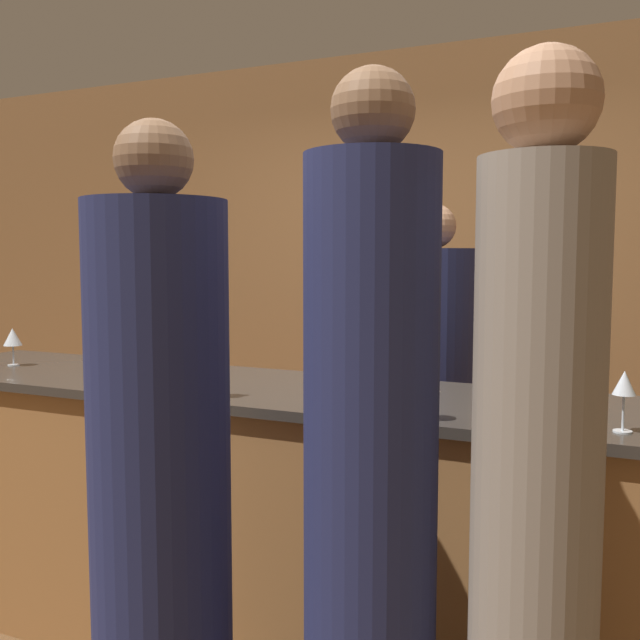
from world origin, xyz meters
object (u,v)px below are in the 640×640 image
bartender (431,414)px  guest_1 (535,527)px  guest_0 (161,505)px  wine_bottle_1 (197,367)px  guest_2 (370,508)px

bartender → guest_1: (0.68, -1.60, 0.14)m
guest_1 → guest_0: bearing=-176.7°
guest_0 → wine_bottle_1: guest_0 is taller
guest_0 → guest_1: (0.97, 0.06, 0.08)m
guest_0 → wine_bottle_1: size_ratio=7.03×
guest_2 → bartender: bearing=100.3°
guest_0 → guest_2: 0.58m
wine_bottle_1 → guest_1: bearing=-21.2°
bartender → wine_bottle_1: 1.29m
guest_0 → guest_2: guest_2 is taller
guest_0 → wine_bottle_1: (-0.24, 0.52, 0.29)m
wine_bottle_1 → guest_0: bearing=-65.8°
bartender → wine_bottle_1: bartender is taller
wine_bottle_1 → guest_2: bearing=-28.9°
guest_1 → wine_bottle_1: size_ratio=7.35×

